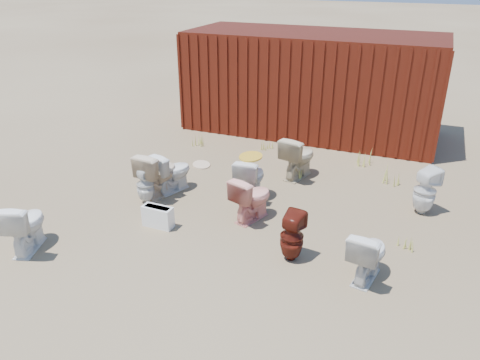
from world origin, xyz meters
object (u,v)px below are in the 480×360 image
at_px(toilet_front_a, 25,225).
at_px(toilet_front_c, 172,172).
at_px(shipping_container, 312,83).
at_px(toilet_back_a, 145,185).
at_px(toilet_front_pink, 252,198).
at_px(toilet_back_yellowlid, 251,178).
at_px(toilet_front_maroon, 292,237).
at_px(toilet_front_e, 368,254).
at_px(loose_tank, 158,217).
at_px(toilet_back_e, 425,191).
at_px(toilet_back_beige_left, 158,173).
at_px(toilet_back_beige_right, 298,157).

distance_m(toilet_front_a, toilet_front_c, 2.73).
xyz_separation_m(shipping_container, toilet_back_a, (-1.63, -5.00, -0.86)).
distance_m(toilet_front_pink, toilet_back_a, 1.95).
bearing_deg(shipping_container, toilet_back_yellowlid, -89.91).
relative_size(shipping_container, toilet_front_maroon, 8.07).
distance_m(toilet_front_e, loose_tank, 3.31).
height_order(shipping_container, toilet_back_a, shipping_container).
relative_size(shipping_container, toilet_back_e, 7.32).
bearing_deg(toilet_back_yellowlid, toilet_front_e, 142.44).
height_order(shipping_container, toilet_back_beige_left, shipping_container).
height_order(toilet_front_c, toilet_back_a, toilet_front_c).
distance_m(shipping_container, loose_tank, 5.83).
height_order(toilet_front_c, toilet_back_e, toilet_back_e).
xyz_separation_m(toilet_front_maroon, toilet_back_beige_left, (-2.83, 1.04, 0.06)).
relative_size(toilet_front_e, loose_tank, 1.50).
distance_m(toilet_back_a, toilet_back_e, 4.78).
bearing_deg(toilet_back_beige_left, toilet_front_pink, -178.72).
bearing_deg(toilet_front_a, toilet_front_c, -131.00).
relative_size(shipping_container, toilet_back_beige_right, 7.02).
relative_size(toilet_back_a, toilet_back_e, 0.83).
bearing_deg(toilet_front_maroon, toilet_front_a, 26.55).
height_order(toilet_front_a, toilet_front_e, toilet_front_a).
height_order(shipping_container, toilet_front_maroon, shipping_container).
xyz_separation_m(toilet_front_pink, toilet_back_beige_right, (0.23, 1.92, 0.04)).
bearing_deg(toilet_front_maroon, loose_tank, 6.41).
bearing_deg(toilet_back_e, toilet_back_yellowlid, 51.31).
relative_size(toilet_front_a, toilet_back_beige_right, 0.94).
xyz_separation_m(toilet_back_beige_left, toilet_back_e, (4.48, 1.14, -0.02)).
xyz_separation_m(toilet_back_yellowlid, toilet_back_e, (2.91, 0.59, 0.02)).
relative_size(toilet_front_a, toilet_back_e, 0.98).
height_order(toilet_front_maroon, loose_tank, toilet_front_maroon).
distance_m(toilet_front_pink, toilet_front_maroon, 1.29).
relative_size(toilet_front_c, toilet_back_a, 1.12).
distance_m(toilet_back_a, toilet_back_beige_right, 3.01).
xyz_separation_m(toilet_front_pink, toilet_front_c, (-1.74, 0.44, -0.00)).
xyz_separation_m(shipping_container, toilet_back_yellowlid, (0.01, -4.12, -0.81)).
relative_size(toilet_front_pink, toilet_front_e, 1.03).
bearing_deg(loose_tank, toilet_front_e, -0.70).
height_order(shipping_container, loose_tank, shipping_container).
distance_m(toilet_front_maroon, toilet_back_beige_right, 2.88).
bearing_deg(toilet_back_e, toilet_front_maroon, 92.57).
bearing_deg(toilet_front_a, toilet_back_a, -131.85).
distance_m(toilet_front_a, toilet_back_a, 2.10).
distance_m(toilet_back_beige_left, toilet_back_yellowlid, 1.67).
distance_m(toilet_front_maroon, toilet_back_beige_left, 3.01).
bearing_deg(loose_tank, toilet_front_a, -136.77).
height_order(toilet_front_e, toilet_back_e, toilet_back_e).
relative_size(toilet_back_beige_left, loose_tank, 1.72).
xyz_separation_m(toilet_back_a, toilet_back_beige_left, (0.06, 0.33, 0.09)).
distance_m(toilet_front_e, toilet_back_beige_left, 4.04).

